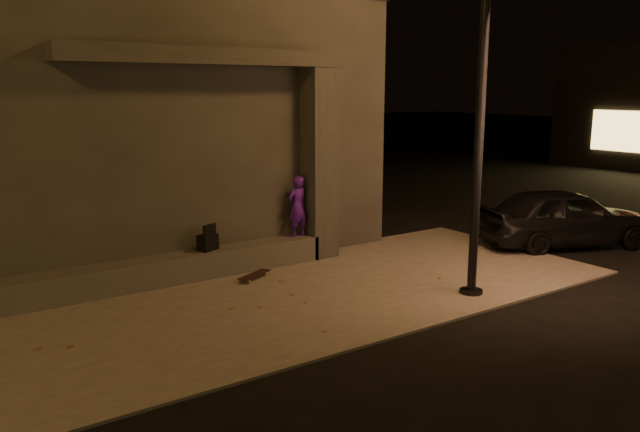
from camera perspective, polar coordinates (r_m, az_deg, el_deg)
ground at (r=8.47m, az=4.80°, el=-11.05°), size 120.00×120.00×0.00m
sidewalk at (r=9.99m, az=-2.50°, el=-7.32°), size 11.00×4.40×0.04m
building at (r=13.17m, az=-16.92°, el=8.27°), size 9.00×5.10×5.22m
ledge at (r=10.81m, az=-14.29°, el=-4.85°), size 6.00×0.55×0.45m
column at (r=11.93m, az=-0.08°, el=4.77°), size 0.55×0.55×3.60m
canopy at (r=10.82m, az=-10.21°, el=14.18°), size 5.00×0.70×0.28m
skateboarder at (r=11.78m, az=-2.09°, el=0.88°), size 0.46×0.34×1.16m
backpack at (r=11.01m, az=-10.24°, el=-2.27°), size 0.40×0.34×0.48m
skateboard at (r=10.83m, az=-6.02°, el=-5.39°), size 0.74×0.49×0.08m
street_lamp_0 at (r=9.86m, az=14.71°, el=14.38°), size 0.36×0.36×6.66m
car_a at (r=13.98m, az=21.47°, el=-0.08°), size 3.95×2.72×1.25m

